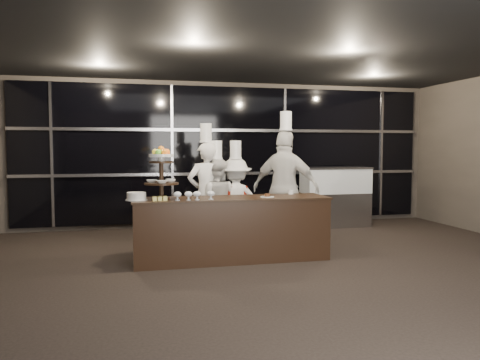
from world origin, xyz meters
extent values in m
plane|color=black|center=(0.00, 0.00, 0.00)|extent=(10.00, 10.00, 0.00)
plane|color=black|center=(0.00, 0.00, 3.00)|extent=(10.00, 10.00, 0.00)
plane|color=#473F38|center=(0.00, 5.00, 1.50)|extent=(9.00, 0.00, 9.00)
cube|color=black|center=(0.00, 4.94, 1.50)|extent=(8.60, 0.04, 2.80)
cube|color=#A5A5AA|center=(0.00, 4.89, 1.10)|extent=(8.60, 0.06, 0.06)
cube|color=#A5A5AA|center=(0.00, 4.89, 2.00)|extent=(8.60, 0.06, 0.06)
cube|color=#A5A5AA|center=(-3.50, 4.91, 1.50)|extent=(0.05, 0.05, 2.80)
cube|color=#A5A5AA|center=(-1.20, 4.91, 1.50)|extent=(0.05, 0.05, 2.80)
cube|color=#A5A5AA|center=(1.20, 4.91, 1.50)|extent=(0.05, 0.05, 2.80)
cube|color=#A5A5AA|center=(3.50, 4.91, 1.50)|extent=(0.05, 0.05, 2.80)
cube|color=black|center=(-0.61, 1.93, 0.45)|extent=(2.80, 0.70, 0.90)
cube|color=black|center=(-0.61, 1.93, 0.91)|extent=(2.84, 0.74, 0.03)
cylinder|color=black|center=(-1.61, 1.93, 0.94)|extent=(0.24, 0.24, 0.03)
cylinder|color=black|center=(-1.61, 1.93, 1.27)|extent=(0.06, 0.06, 0.70)
cylinder|color=black|center=(-1.61, 1.93, 1.14)|extent=(0.48, 0.48, 0.02)
cylinder|color=black|center=(-1.61, 1.93, 1.44)|extent=(0.34, 0.34, 0.02)
cylinder|color=white|center=(-1.61, 1.93, 1.48)|extent=(0.10, 0.10, 0.06)
cylinder|color=white|center=(-1.61, 1.93, 1.53)|extent=(0.34, 0.34, 0.04)
sphere|color=orange|center=(-1.53, 1.93, 1.58)|extent=(0.09, 0.09, 0.09)
sphere|color=#7ABE30|center=(-1.57, 2.00, 1.58)|extent=(0.09, 0.09, 0.09)
sphere|color=orange|center=(-1.65, 2.00, 1.58)|extent=(0.09, 0.09, 0.09)
sphere|color=yellow|center=(-1.69, 1.93, 1.58)|extent=(0.09, 0.09, 0.09)
sphere|color=#57A52A|center=(-1.65, 1.86, 1.58)|extent=(0.09, 0.09, 0.09)
sphere|color=orange|center=(-1.57, 1.86, 1.58)|extent=(0.09, 0.09, 0.09)
sphere|color=orange|center=(-1.61, 1.93, 1.62)|extent=(0.09, 0.09, 0.09)
imported|color=white|center=(-1.74, 1.99, 1.17)|extent=(0.16, 0.16, 0.04)
imported|color=white|center=(-1.48, 1.99, 1.18)|extent=(0.15, 0.15, 0.05)
imported|color=white|center=(-1.61, 1.81, 1.17)|extent=(0.16, 0.16, 0.04)
cylinder|color=silver|center=(-1.41, 1.71, 0.93)|extent=(0.07, 0.07, 0.01)
cylinder|color=silver|center=(-1.41, 1.71, 0.96)|extent=(0.02, 0.02, 0.05)
ellipsoid|color=silver|center=(-1.41, 1.71, 1.01)|extent=(0.11, 0.11, 0.08)
ellipsoid|color=green|center=(-1.41, 1.71, 1.01)|extent=(0.08, 0.08, 0.05)
cylinder|color=silver|center=(-1.26, 1.71, 0.93)|extent=(0.07, 0.07, 0.01)
cylinder|color=silver|center=(-1.26, 1.71, 0.96)|extent=(0.02, 0.02, 0.05)
ellipsoid|color=silver|center=(-1.26, 1.71, 1.01)|extent=(0.11, 0.11, 0.08)
ellipsoid|color=red|center=(-1.26, 1.71, 1.01)|extent=(0.08, 0.08, 0.05)
cylinder|color=silver|center=(-1.14, 1.71, 0.93)|extent=(0.07, 0.07, 0.01)
cylinder|color=silver|center=(-1.14, 1.71, 0.96)|extent=(0.02, 0.02, 0.05)
ellipsoid|color=silver|center=(-1.14, 1.71, 1.01)|extent=(0.11, 0.11, 0.08)
ellipsoid|color=#FFE1B5|center=(-1.14, 1.71, 1.01)|extent=(0.08, 0.08, 0.05)
cylinder|color=silver|center=(-0.95, 1.71, 0.93)|extent=(0.07, 0.07, 0.01)
cylinder|color=silver|center=(-0.95, 1.71, 0.96)|extent=(0.02, 0.02, 0.05)
ellipsoid|color=silver|center=(-0.95, 1.71, 1.01)|extent=(0.11, 0.11, 0.08)
ellipsoid|color=#552D14|center=(-0.95, 1.71, 1.01)|extent=(0.08, 0.08, 0.05)
cylinder|color=white|center=(-1.96, 1.88, 0.93)|extent=(0.30, 0.30, 0.01)
cylinder|color=silver|center=(-1.96, 1.88, 0.98)|extent=(0.26, 0.26, 0.10)
cube|color=#FBEE7A|center=(-1.72, 1.73, 0.95)|extent=(0.06, 0.06, 0.05)
cube|color=#FBEE7A|center=(-1.65, 1.73, 0.95)|extent=(0.06, 0.06, 0.05)
cube|color=#FBEE7A|center=(-1.58, 1.73, 0.95)|extent=(0.06, 0.06, 0.05)
cube|color=#FBEE7A|center=(-1.72, 1.80, 0.95)|extent=(0.06, 0.06, 0.05)
cube|color=#FBEE7A|center=(-1.65, 1.80, 0.95)|extent=(0.06, 0.06, 0.05)
cube|color=#FBEE7A|center=(-1.58, 1.80, 0.95)|extent=(0.06, 0.06, 0.05)
cylinder|color=white|center=(-0.10, 1.83, 0.93)|extent=(0.20, 0.20, 0.01)
cylinder|color=#4C2814|center=(-0.10, 1.83, 0.95)|extent=(0.08, 0.08, 0.04)
cylinder|color=white|center=(0.39, 2.18, 0.96)|extent=(0.08, 0.08, 0.07)
cube|color=#A5A5AA|center=(2.11, 4.30, 0.35)|extent=(1.37, 0.59, 0.70)
cube|color=silver|center=(2.11, 4.30, 0.95)|extent=(1.37, 0.59, 0.50)
cube|color=#FFC67F|center=(2.11, 4.30, 0.95)|extent=(1.27, 0.49, 0.40)
cube|color=#A5A5AA|center=(2.11, 4.30, 1.22)|extent=(1.39, 0.61, 0.04)
imported|color=white|center=(-0.82, 2.96, 0.87)|extent=(0.68, 0.50, 1.74)
cylinder|color=white|center=(-0.82, 2.96, 1.89)|extent=(0.19, 0.19, 0.30)
cylinder|color=white|center=(-0.82, 2.96, 1.74)|extent=(0.21, 0.21, 0.03)
imported|color=silver|center=(-0.64, 2.96, 0.73)|extent=(0.84, 0.73, 1.46)
cylinder|color=white|center=(-0.64, 2.96, 1.61)|extent=(0.19, 0.19, 0.30)
cylinder|color=white|center=(-0.64, 2.96, 1.46)|extent=(0.21, 0.21, 0.03)
imported|color=white|center=(-0.30, 3.02, 0.73)|extent=(1.00, 0.65, 1.46)
cylinder|color=white|center=(-0.30, 3.02, 1.61)|extent=(0.19, 0.19, 0.30)
cylinder|color=white|center=(-0.30, 3.02, 1.46)|extent=(0.21, 0.21, 0.03)
cube|color=maroon|center=(-0.30, 2.90, 0.73)|extent=(0.34, 0.03, 0.54)
imported|color=silver|center=(0.46, 2.66, 0.97)|extent=(1.18, 1.06, 1.93)
cylinder|color=white|center=(0.46, 2.66, 2.08)|extent=(0.19, 0.19, 0.30)
cylinder|color=white|center=(0.46, 2.66, 1.94)|extent=(0.21, 0.21, 0.03)
camera|label=1|loc=(-2.03, -4.66, 1.65)|focal=35.00mm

